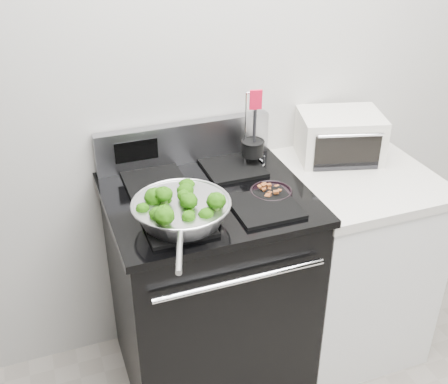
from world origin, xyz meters
name	(u,v)px	position (x,y,z in m)	size (l,w,h in m)	color
back_wall	(248,62)	(0.00, 1.75, 1.35)	(4.00, 0.02, 2.70)	#B5B2AC
gas_range	(209,286)	(-0.30, 1.41, 0.49)	(0.79, 0.69, 1.13)	black
counter	(347,259)	(0.39, 1.41, 0.46)	(0.62, 0.68, 0.92)	white
skillet	(181,211)	(-0.45, 1.25, 1.00)	(0.36, 0.55, 0.08)	silver
broccoli_pile	(181,205)	(-0.45, 1.25, 1.02)	(0.28, 0.28, 0.10)	#0F3104
bacon_plate	(271,190)	(-0.06, 1.34, 0.97)	(0.17, 0.17, 0.04)	black
utensil_holder	(252,152)	(-0.04, 1.59, 1.01)	(0.11, 0.11, 0.34)	silver
toaster_oven	(340,136)	(0.38, 1.58, 1.02)	(0.41, 0.35, 0.21)	beige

